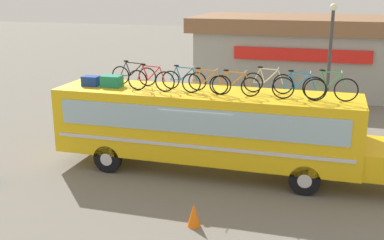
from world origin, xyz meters
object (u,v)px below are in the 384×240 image
rooftop_bicycle_8 (330,88)px  rooftop_bicycle_3 (184,79)px  rooftop_bicycle_2 (151,80)px  rooftop_bicycle_6 (268,82)px  rooftop_bicycle_7 (299,88)px  bus (211,125)px  rooftop_bicycle_5 (234,85)px  rooftop_bicycle_4 (206,83)px  traffic_cone (194,215)px  luggage_bag_2 (112,81)px  street_lamp (329,60)px  luggage_bag_1 (91,81)px  rooftop_bicycle_1 (134,75)px

rooftop_bicycle_8 → rooftop_bicycle_3: bearing=176.8°
rooftop_bicycle_2 → rooftop_bicycle_6: 3.95m
rooftop_bicycle_7 → rooftop_bicycle_8: 0.95m
bus → rooftop_bicycle_8: 4.16m
rooftop_bicycle_6 → rooftop_bicycle_7: size_ratio=0.98×
rooftop_bicycle_5 → rooftop_bicycle_8: size_ratio=1.00×
rooftop_bicycle_4 → rooftop_bicycle_6: bearing=19.3°
traffic_cone → luggage_bag_2: bearing=137.1°
street_lamp → luggage_bag_2: bearing=-141.2°
rooftop_bicycle_5 → rooftop_bicycle_8: bearing=2.7°
rooftop_bicycle_5 → traffic_cone: 4.72m
luggage_bag_1 → rooftop_bicycle_3: size_ratio=0.36×
luggage_bag_2 → rooftop_bicycle_6: (5.47, 0.52, 0.17)m
bus → luggage_bag_1: luggage_bag_1 is taller
rooftop_bicycle_7 → rooftop_bicycle_5: bearing=179.3°
bus → traffic_cone: bearing=-82.4°
luggage_bag_1 → rooftop_bicycle_4: (4.31, -0.11, 0.19)m
rooftop_bicycle_7 → rooftop_bicycle_1: bearing=173.6°
rooftop_bicycle_7 → street_lamp: bearing=82.1°
bus → traffic_cone: 4.27m
rooftop_bicycle_4 → rooftop_bicycle_6: (1.95, 0.68, 0.01)m
rooftop_bicycle_4 → rooftop_bicycle_6: size_ratio=1.02×
bus → rooftop_bicycle_4: bearing=-109.7°
rooftop_bicycle_3 → rooftop_bicycle_6: bearing=5.3°
rooftop_bicycle_3 → street_lamp: (4.78, 5.69, 0.06)m
rooftop_bicycle_3 → traffic_cone: (1.55, -4.12, -2.91)m
rooftop_bicycle_2 → rooftop_bicycle_7: (4.94, 0.07, 0.00)m
rooftop_bicycle_7 → traffic_cone: size_ratio=2.56×
rooftop_bicycle_3 → traffic_cone: size_ratio=2.40×
rooftop_bicycle_1 → rooftop_bicycle_3: (1.96, -0.22, -0.02)m
rooftop_bicycle_3 → rooftop_bicycle_8: rooftop_bicycle_8 is taller
bus → traffic_cone: bus is taller
bus → rooftop_bicycle_1: bearing=173.8°
bus → rooftop_bicycle_3: size_ratio=7.36×
rooftop_bicycle_2 → rooftop_bicycle_5: rooftop_bicycle_2 is taller
rooftop_bicycle_2 → traffic_cone: rooftop_bicycle_2 is taller
rooftop_bicycle_2 → rooftop_bicycle_4: rooftop_bicycle_2 is taller
bus → rooftop_bicycle_8: size_ratio=6.96×
luggage_bag_2 → rooftop_bicycle_3: bearing=5.5°
rooftop_bicycle_5 → rooftop_bicycle_7: 2.07m
rooftop_bicycle_8 → traffic_cone: 5.87m
luggage_bag_2 → rooftop_bicycle_5: (4.47, -0.16, 0.16)m
rooftop_bicycle_7 → rooftop_bicycle_2: bearing=-179.2°
luggage_bag_2 → rooftop_bicycle_6: size_ratio=0.41×
bus → rooftop_bicycle_2: bearing=-168.7°
luggage_bag_2 → rooftop_bicycle_6: bearing=5.4°
rooftop_bicycle_5 → traffic_cone: rooftop_bicycle_5 is taller
bus → rooftop_bicycle_7: bearing=-6.5°
rooftop_bicycle_4 → traffic_cone: bearing=-80.1°
luggage_bag_2 → rooftop_bicycle_4: bearing=-2.7°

